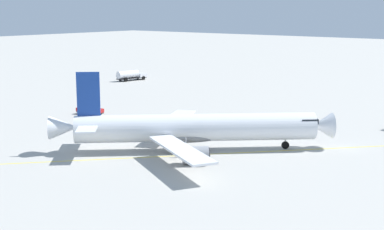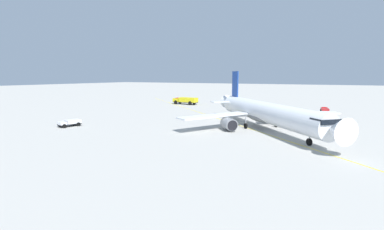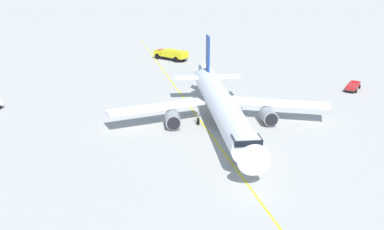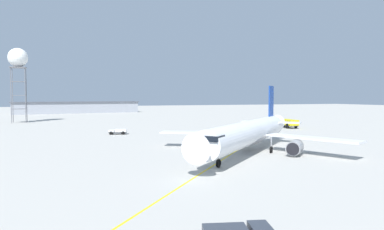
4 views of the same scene
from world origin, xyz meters
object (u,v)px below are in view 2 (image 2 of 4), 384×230
object	(u,v)px
airliner_main	(265,113)
fire_tender_truck	(186,100)
ops_pickup_truck	(325,110)
pushback_tug_truck	(70,123)

from	to	relation	value
airliner_main	fire_tender_truck	size ratio (longest dim) A/B	3.38
airliner_main	ops_pickup_truck	xyz separation A→B (m)	(9.33, 32.28, -2.36)
airliner_main	ops_pickup_truck	size ratio (longest dim) A/B	5.65
fire_tender_truck	pushback_tug_truck	bearing A→B (deg)	94.49
ops_pickup_truck	pushback_tug_truck	size ratio (longest dim) A/B	1.21
ops_pickup_truck	fire_tender_truck	size ratio (longest dim) A/B	0.60
fire_tender_truck	pushback_tug_truck	distance (m)	49.93
ops_pickup_truck	pushback_tug_truck	xyz separation A→B (m)	(-45.38, -48.16, -0.01)
airliner_main	pushback_tug_truck	world-z (taller)	airliner_main
ops_pickup_truck	airliner_main	bearing A→B (deg)	156.28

